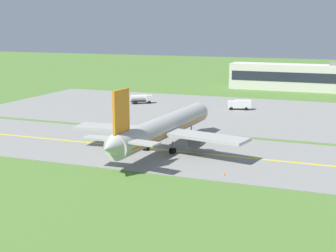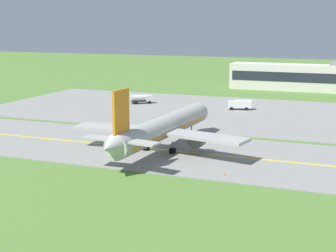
% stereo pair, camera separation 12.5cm
% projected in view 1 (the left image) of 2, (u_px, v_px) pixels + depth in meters
% --- Properties ---
extents(ground_plane, '(500.00, 500.00, 0.00)m').
position_uv_depth(ground_plane, '(156.00, 150.00, 90.64)').
color(ground_plane, '#517A33').
extents(taxiway_strip, '(240.00, 28.00, 0.10)m').
position_uv_depth(taxiway_strip, '(156.00, 149.00, 90.63)').
color(taxiway_strip, gray).
rests_on(taxiway_strip, ground).
extents(apron_pad, '(140.00, 52.00, 0.10)m').
position_uv_depth(apron_pad, '(257.00, 114.00, 125.43)').
color(apron_pad, gray).
rests_on(apron_pad, ground).
extents(taxiway_centreline, '(220.00, 0.60, 0.01)m').
position_uv_depth(taxiway_centreline, '(156.00, 149.00, 90.62)').
color(taxiway_centreline, yellow).
rests_on(taxiway_centreline, taxiway_strip).
extents(airplane_lead, '(32.46, 39.65, 12.70)m').
position_uv_depth(airplane_lead, '(163.00, 128.00, 89.21)').
color(airplane_lead, '#ADADA8').
rests_on(airplane_lead, ground).
extents(service_truck_baggage, '(6.33, 3.61, 2.60)m').
position_uv_depth(service_truck_baggage, '(240.00, 104.00, 131.70)').
color(service_truck_baggage, silver).
rests_on(service_truck_baggage, ground).
extents(service_truck_fuel, '(6.07, 5.16, 2.65)m').
position_uv_depth(service_truck_fuel, '(141.00, 98.00, 141.77)').
color(service_truck_fuel, silver).
rests_on(service_truck_fuel, ground).
extents(terminal_building, '(49.65, 9.15, 9.90)m').
position_uv_depth(terminal_building, '(304.00, 78.00, 169.36)').
color(terminal_building, beige).
rests_on(terminal_building, ground).
extents(traffic_cone_near_edge, '(0.44, 0.44, 0.60)m').
position_uv_depth(traffic_cone_near_edge, '(109.00, 129.00, 106.66)').
color(traffic_cone_near_edge, orange).
rests_on(traffic_cone_near_edge, ground).
extents(traffic_cone_mid_edge, '(0.44, 0.44, 0.60)m').
position_uv_depth(traffic_cone_mid_edge, '(224.00, 174.00, 74.93)').
color(traffic_cone_mid_edge, orange).
rests_on(traffic_cone_mid_edge, ground).
extents(traffic_cone_far_edge, '(0.44, 0.44, 0.60)m').
position_uv_depth(traffic_cone_far_edge, '(135.00, 130.00, 105.55)').
color(traffic_cone_far_edge, orange).
rests_on(traffic_cone_far_edge, ground).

